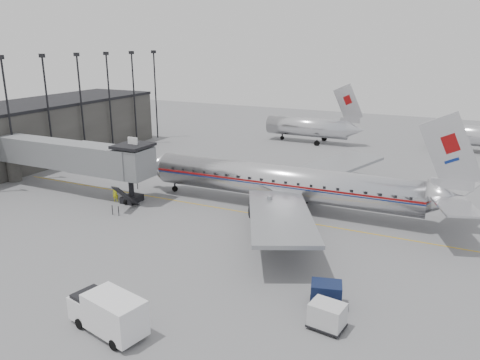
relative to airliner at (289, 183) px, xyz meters
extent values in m
plane|color=slate|center=(-6.70, -9.02, -2.80)|extent=(160.00, 160.00, 0.00)
cube|color=#373532|center=(-40.70, 0.98, 1.20)|extent=(12.00, 46.00, 8.00)
cube|color=gold|center=(-3.70, -3.02, -2.80)|extent=(60.00, 0.15, 0.01)
cube|color=slate|center=(-28.70, -5.42, 1.50)|extent=(12.00, 2.80, 3.00)
cube|color=slate|center=(-19.70, -5.42, 1.50)|extent=(8.00, 3.00, 3.10)
cube|color=slate|center=(-15.70, -5.02, 1.50)|extent=(3.20, 3.60, 3.20)
cube|color=black|center=(-15.70, -5.02, 3.40)|extent=(3.40, 3.80, 0.30)
cube|color=white|center=(-15.70, -5.02, 3.90)|extent=(1.20, 0.15, 0.80)
cylinder|color=black|center=(-16.00, -5.42, -1.40)|extent=(0.56, 0.56, 2.80)
cube|color=black|center=(-16.00, -5.42, -2.45)|extent=(1.60, 2.20, 0.70)
cylinder|color=black|center=(-16.00, -6.42, -2.50)|extent=(0.30, 0.60, 0.60)
cylinder|color=black|center=(-16.00, -4.42, -2.50)|extent=(0.30, 0.60, 0.60)
cylinder|color=#373532|center=(-34.20, -5.42, -1.40)|extent=(1.60, 1.60, 2.80)
cube|color=black|center=(-14.90, -7.72, -1.30)|extent=(0.90, 3.20, 2.90)
cylinder|color=black|center=(-34.20, -5.02, 4.70)|extent=(0.24, 0.24, 15.00)
cube|color=black|center=(-34.20, -5.02, 12.20)|extent=(0.90, 0.25, 0.50)
cylinder|color=black|center=(-34.20, 0.98, 4.70)|extent=(0.24, 0.24, 15.00)
cube|color=black|center=(-34.20, 0.98, 12.20)|extent=(0.90, 0.25, 0.50)
cylinder|color=black|center=(-34.20, 6.98, 4.70)|extent=(0.24, 0.24, 15.00)
cube|color=black|center=(-34.20, 6.98, 12.20)|extent=(0.90, 0.25, 0.50)
cylinder|color=black|center=(-34.20, 12.98, 4.70)|extent=(0.24, 0.24, 15.00)
cube|color=black|center=(-34.20, 12.98, 12.20)|extent=(0.90, 0.25, 0.50)
cylinder|color=black|center=(-34.20, 18.98, 4.70)|extent=(0.24, 0.24, 15.00)
cube|color=black|center=(-34.20, 18.98, 12.20)|extent=(0.90, 0.25, 0.50)
cylinder|color=black|center=(-34.20, 24.98, 4.70)|extent=(0.24, 0.24, 15.00)
cube|color=black|center=(-34.20, 24.98, 12.20)|extent=(0.90, 0.25, 0.50)
cylinder|color=silver|center=(-8.70, 32.98, -0.20)|extent=(14.00, 3.20, 3.20)
cube|color=silver|center=(-1.90, 32.98, 4.20)|extent=(5.17, 0.26, 6.52)
cylinder|color=black|center=(-13.20, 32.98, -2.30)|extent=(0.24, 0.24, 1.00)
cylinder|color=silver|center=(17.30, 36.98, -0.20)|extent=(14.00, 3.20, 3.20)
cylinder|color=black|center=(12.80, 36.98, -2.30)|extent=(0.24, 0.24, 1.00)
cylinder|color=silver|center=(-0.70, -0.02, 0.01)|extent=(28.19, 4.13, 3.47)
cone|color=silver|center=(-16.16, -0.38, 0.01)|extent=(2.89, 3.53, 3.47)
cone|color=silver|center=(15.04, 0.35, 0.38)|extent=(3.83, 3.38, 3.29)
cube|color=maroon|center=(-0.70, -0.02, 0.24)|extent=(28.19, 4.18, 0.17)
cube|color=navy|center=(-0.70, -0.02, 0.03)|extent=(28.19, 4.18, 0.09)
cube|color=silver|center=(14.76, 0.35, 4.69)|extent=(5.76, 0.42, 7.20)
cube|color=gray|center=(1.91, 8.48, -0.27)|extent=(10.53, 15.82, 1.11)
cube|color=gray|center=(2.31, -8.38, -0.27)|extent=(11.08, 15.76, 1.11)
cylinder|color=gray|center=(-0.35, 4.87, -1.44)|extent=(3.23, 2.04, 1.97)
cylinder|color=gray|center=(-0.12, -4.88, -1.44)|extent=(3.23, 2.04, 1.97)
cylinder|color=black|center=(-13.82, -0.32, -2.19)|extent=(0.19, 0.19, 1.22)
cylinder|color=black|center=(1.11, 2.46, -2.15)|extent=(0.24, 0.24, 1.31)
cylinder|color=black|center=(1.11, 2.46, -2.38)|extent=(0.94, 0.35, 0.94)
cylinder|color=black|center=(1.23, -2.41, -2.15)|extent=(0.24, 0.24, 1.31)
cylinder|color=black|center=(1.23, -2.41, -2.38)|extent=(0.94, 0.35, 0.94)
cube|color=white|center=(-1.60, -25.15, -1.40)|extent=(4.12, 2.84, 2.19)
cube|color=white|center=(-4.15, -24.59, -1.81)|extent=(2.06, 2.29, 1.46)
cube|color=black|center=(-4.15, -24.59, -1.19)|extent=(1.60, 2.00, 0.63)
cylinder|color=black|center=(-4.05, -25.58, -2.47)|extent=(0.71, 0.40, 0.67)
cylinder|color=black|center=(-3.64, -23.74, -2.47)|extent=(0.71, 0.40, 0.67)
cylinder|color=black|center=(-0.79, -26.29, -2.47)|extent=(0.71, 0.40, 0.67)
cylinder|color=black|center=(-0.38, -24.46, -2.47)|extent=(0.71, 0.40, 0.67)
cube|color=#0E1838|center=(8.73, -16.55, -1.86)|extent=(2.31, 1.96, 1.39)
cube|color=black|center=(8.73, -16.55, -2.60)|extent=(2.43, 2.08, 0.12)
cylinder|color=black|center=(8.11, -17.34, -2.65)|extent=(0.32, 0.19, 0.30)
cylinder|color=black|center=(9.65, -16.92, -2.65)|extent=(0.32, 0.19, 0.30)
cylinder|color=black|center=(7.80, -16.18, -2.65)|extent=(0.32, 0.19, 0.30)
cylinder|color=black|center=(9.34, -15.77, -2.65)|extent=(0.32, 0.19, 0.30)
cube|color=silver|center=(9.48, -19.02, -1.84)|extent=(2.21, 1.78, 1.41)
cube|color=black|center=(9.48, -19.02, -2.60)|extent=(2.32, 1.89, 0.12)
cylinder|color=black|center=(8.60, -19.51, -2.65)|extent=(0.32, 0.16, 0.30)
cylinder|color=black|center=(10.20, -19.73, -2.65)|extent=(0.32, 0.16, 0.30)
cylinder|color=black|center=(8.77, -18.31, -2.65)|extent=(0.32, 0.16, 0.30)
cylinder|color=black|center=(10.37, -18.53, -2.65)|extent=(0.32, 0.16, 0.30)
imported|color=yellow|center=(-17.74, -6.02, -1.96)|extent=(0.73, 0.63, 1.68)
camera|label=1|loc=(15.50, -43.60, 14.04)|focal=35.00mm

